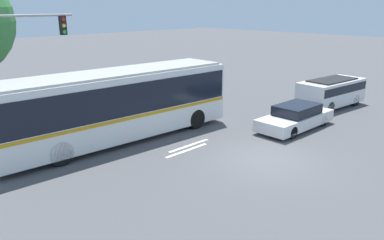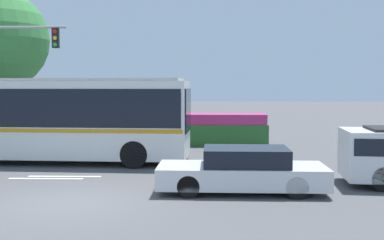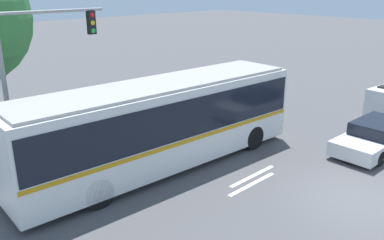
{
  "view_description": "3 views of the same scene",
  "coord_description": "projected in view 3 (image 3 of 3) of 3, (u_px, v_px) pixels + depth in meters",
  "views": [
    {
      "loc": [
        -12.49,
        -8.32,
        6.06
      ],
      "look_at": [
        -1.23,
        3.07,
        1.28
      ],
      "focal_mm": 35.9,
      "sensor_mm": 36.0,
      "label": 1
    },
    {
      "loc": [
        3.39,
        -11.71,
        3.02
      ],
      "look_at": [
        3.04,
        2.51,
        1.93
      ],
      "focal_mm": 43.86,
      "sensor_mm": 36.0,
      "label": 2
    },
    {
      "loc": [
        -11.79,
        -4.58,
        6.58
      ],
      "look_at": [
        -1.17,
        6.47,
        1.38
      ],
      "focal_mm": 37.64,
      "sensor_mm": 36.0,
      "label": 3
    }
  ],
  "objects": [
    {
      "name": "ground_plane",
      "position": [
        357.0,
        199.0,
        12.98
      ],
      "size": [
        140.0,
        140.0,
        0.0
      ],
      "primitive_type": "plane",
      "color": "#4C4C4F"
    },
    {
      "name": "traffic_light_pole",
      "position": [
        32.0,
        61.0,
        14.54
      ],
      "size": [
        4.2,
        0.24,
        6.12
      ],
      "color": "gray",
      "rests_on": "ground"
    },
    {
      "name": "sedan_foreground",
      "position": [
        376.0,
        136.0,
        16.64
      ],
      "size": [
        4.73,
        1.88,
        1.25
      ],
      "rotation": [
        0.0,
        0.0,
        3.12
      ],
      "color": "silver",
      "rests_on": "ground"
    },
    {
      "name": "lane_stripe_near",
      "position": [
        253.0,
        176.0,
        14.48
      ],
      "size": [
        2.4,
        0.16,
        0.01
      ],
      "primitive_type": "cube",
      "color": "silver",
      "rests_on": "ground"
    },
    {
      "name": "flowering_hedge",
      "position": [
        184.0,
        93.0,
        22.49
      ],
      "size": [
        7.06,
        1.47,
        1.55
      ],
      "color": "#286028",
      "rests_on": "ground"
    },
    {
      "name": "lane_stripe_mid",
      "position": [
        252.0,
        184.0,
        13.9
      ],
      "size": [
        2.4,
        0.16,
        0.01
      ],
      "primitive_type": "cube",
      "color": "silver",
      "rests_on": "ground"
    },
    {
      "name": "city_bus",
      "position": [
        162.0,
        120.0,
        14.74
      ],
      "size": [
        11.57,
        3.15,
        3.24
      ],
      "rotation": [
        0.0,
        0.0,
        -0.05
      ],
      "color": "silver",
      "rests_on": "ground"
    }
  ]
}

